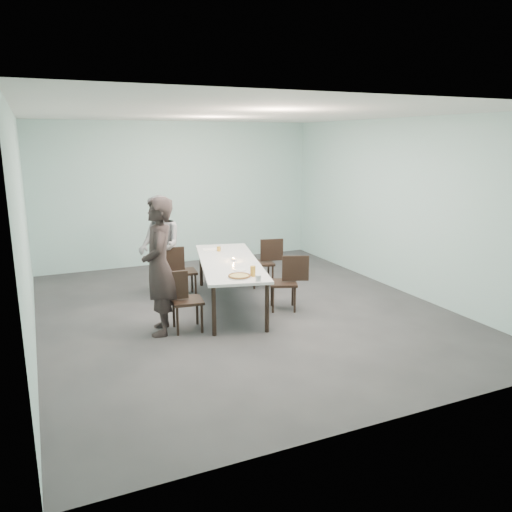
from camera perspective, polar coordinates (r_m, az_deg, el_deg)
name	(u,v)px	position (r m, az deg, el deg)	size (l,w,h in m)	color
ground	(242,310)	(7.93, -1.59, -6.23)	(7.00, 7.00, 0.00)	#333335
room_shell	(241,182)	(7.50, -1.69, 8.51)	(6.02, 7.02, 3.01)	#A9D4D1
table	(229,264)	(7.97, -3.07, -0.95)	(1.50, 2.74, 0.75)	white
chair_near_left	(181,297)	(7.05, -8.54, -4.60)	(0.63, 0.46, 0.87)	black
chair_far_left	(179,268)	(8.58, -8.82, -1.38)	(0.63, 0.46, 0.87)	black
chair_near_right	(288,279)	(7.86, 3.71, -2.60)	(0.65, 0.55, 0.87)	black
chair_far_right	(266,259)	(9.10, 1.13, -0.36)	(0.64, 0.50, 0.87)	black
diner_near	(159,267)	(6.92, -11.02, -1.21)	(0.69, 0.45, 1.90)	black
diner_far	(160,247)	(8.61, -10.94, 1.07)	(0.84, 0.65, 1.73)	gray
pizza	(239,276)	(7.00, -1.92, -2.32)	(0.34, 0.34, 0.04)	white
side_plate	(240,270)	(7.38, -1.84, -1.59)	(0.18, 0.18, 0.01)	white
beer_glass	(253,271)	(7.03, -0.36, -1.75)	(0.08, 0.08, 0.15)	gold
water_tumbler	(258,278)	(6.80, 0.27, -2.55)	(0.08, 0.08, 0.09)	silver
tealight	(233,260)	(7.94, -2.60, -0.42)	(0.06, 0.06, 0.05)	silver
amber_tumbler	(219,249)	(8.64, -4.28, 0.82)	(0.07, 0.07, 0.08)	gold
menu	(211,249)	(8.79, -5.12, 0.78)	(0.30, 0.22, 0.01)	silver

